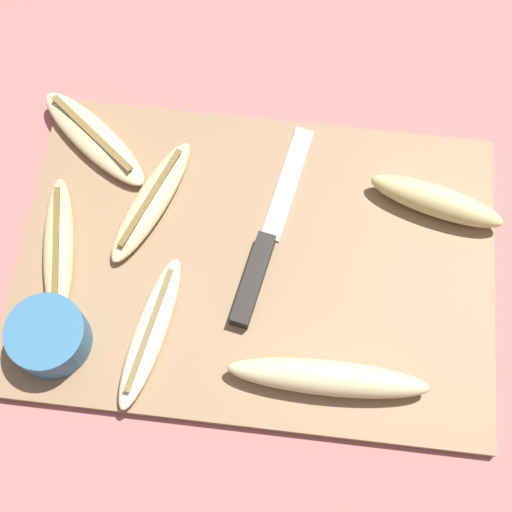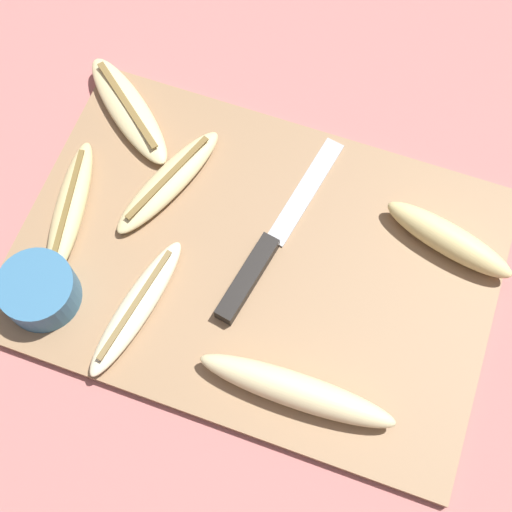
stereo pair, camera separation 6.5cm
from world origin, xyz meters
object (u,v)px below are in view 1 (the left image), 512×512
at_px(prep_bowl, 49,337).
at_px(banana_golden_short, 436,201).
at_px(banana_soft_right, 328,378).
at_px(banana_spotted_left, 59,247).
at_px(banana_ripe_center, 94,138).
at_px(knife, 262,259).
at_px(banana_mellow_near, 152,201).
at_px(banana_bright_far, 151,331).

bearing_deg(prep_bowl, banana_golden_short, 27.36).
bearing_deg(banana_soft_right, banana_spotted_left, 159.78).
distance_m(banana_ripe_center, prep_bowl, 0.24).
height_order(banana_soft_right, banana_golden_short, same).
height_order(knife, banana_golden_short, banana_golden_short).
height_order(knife, banana_ripe_center, banana_ripe_center).
relative_size(banana_soft_right, banana_spotted_left, 1.19).
height_order(knife, prep_bowl, prep_bowl).
relative_size(banana_golden_short, banana_mellow_near, 0.92).
distance_m(banana_bright_far, prep_bowl, 0.10).
relative_size(banana_spotted_left, banana_mellow_near, 1.02).
bearing_deg(prep_bowl, banana_ripe_center, 91.20).
xyz_separation_m(knife, banana_soft_right, (0.08, -0.12, 0.01)).
xyz_separation_m(banana_spotted_left, banana_mellow_near, (0.09, 0.07, -0.00)).
xyz_separation_m(banana_mellow_near, banana_bright_far, (0.02, -0.15, 0.00)).
bearing_deg(banana_spotted_left, banana_ripe_center, 85.75).
bearing_deg(banana_ripe_center, knife, -30.92).
bearing_deg(banana_soft_right, prep_bowl, 178.24).
xyz_separation_m(banana_soft_right, banana_ripe_center, (-0.29, 0.25, -0.01)).
xyz_separation_m(banana_spotted_left, prep_bowl, (0.02, -0.10, 0.01)).
relative_size(banana_mellow_near, banana_ripe_center, 1.05).
distance_m(banana_golden_short, banana_spotted_left, 0.41).
xyz_separation_m(banana_soft_right, prep_bowl, (-0.28, 0.01, 0.00)).
bearing_deg(prep_bowl, banana_soft_right, -1.76).
relative_size(knife, banana_soft_right, 1.23).
distance_m(knife, prep_bowl, 0.24).
bearing_deg(banana_bright_far, banana_spotted_left, 144.60).
xyz_separation_m(banana_golden_short, banana_spotted_left, (-0.40, -0.10, -0.01)).
xyz_separation_m(banana_mellow_near, banana_ripe_center, (-0.08, 0.07, 0.00)).
bearing_deg(banana_mellow_near, banana_ripe_center, 138.10).
height_order(banana_mellow_near, banana_ripe_center, banana_ripe_center).
xyz_separation_m(banana_golden_short, banana_ripe_center, (-0.39, 0.04, -0.01)).
relative_size(banana_soft_right, banana_ripe_center, 1.28).
bearing_deg(prep_bowl, banana_bright_far, 11.44).
distance_m(banana_golden_short, banana_bright_far, 0.34).
xyz_separation_m(knife, banana_mellow_near, (-0.13, 0.05, 0.00)).
xyz_separation_m(knife, banana_bright_far, (-0.11, -0.09, 0.00)).
bearing_deg(banana_golden_short, banana_soft_right, -116.19).
distance_m(banana_soft_right, banana_ripe_center, 0.38).
distance_m(knife, banana_golden_short, 0.20).
distance_m(knife, banana_spotted_left, 0.22).
bearing_deg(prep_bowl, banana_spotted_left, 98.58).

